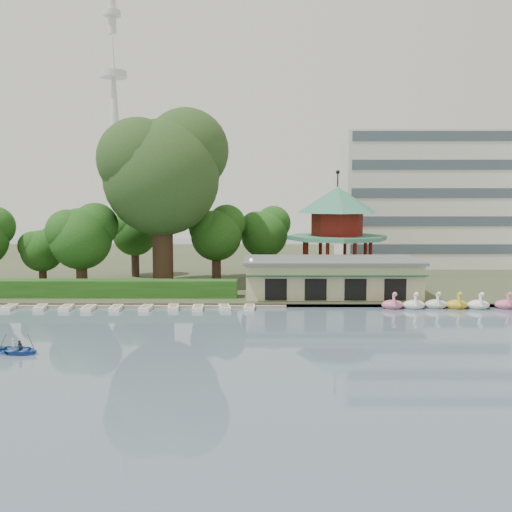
{
  "coord_description": "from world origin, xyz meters",
  "views": [
    {
      "loc": [
        2.21,
        -38.58,
        10.93
      ],
      "look_at": [
        2.0,
        18.0,
        5.0
      ],
      "focal_mm": 40.0,
      "sensor_mm": 36.0,
      "label": 1
    }
  ],
  "objects_px": {
    "dock": "(115,306)",
    "rowboat_with_passengers": "(17,347)",
    "pavilion": "(337,224)",
    "boathouse": "(331,277)",
    "big_tree": "(163,169)"
  },
  "relations": [
    {
      "from": "pavilion",
      "to": "rowboat_with_passengers",
      "type": "xyz_separation_m",
      "value": [
        -26.66,
        -31.74,
        -7.01
      ]
    },
    {
      "from": "dock",
      "to": "rowboat_with_passengers",
      "type": "bearing_deg",
      "value": -98.94
    },
    {
      "from": "big_tree",
      "to": "rowboat_with_passengers",
      "type": "distance_m",
      "value": 31.66
    },
    {
      "from": "dock",
      "to": "boathouse",
      "type": "bearing_deg",
      "value": 12.24
    },
    {
      "from": "boathouse",
      "to": "rowboat_with_passengers",
      "type": "xyz_separation_m",
      "value": [
        -24.66,
        -21.71,
        -1.89
      ]
    },
    {
      "from": "pavilion",
      "to": "rowboat_with_passengers",
      "type": "relative_size",
      "value": 2.53
    },
    {
      "from": "boathouse",
      "to": "big_tree",
      "type": "height_order",
      "value": "big_tree"
    },
    {
      "from": "dock",
      "to": "pavilion",
      "type": "bearing_deg",
      "value": 31.66
    },
    {
      "from": "boathouse",
      "to": "dock",
      "type": "bearing_deg",
      "value": -167.76
    },
    {
      "from": "dock",
      "to": "rowboat_with_passengers",
      "type": "distance_m",
      "value": 17.15
    },
    {
      "from": "boathouse",
      "to": "rowboat_with_passengers",
      "type": "distance_m",
      "value": 32.92
    },
    {
      "from": "pavilion",
      "to": "big_tree",
      "type": "relative_size",
      "value": 0.64
    },
    {
      "from": "dock",
      "to": "rowboat_with_passengers",
      "type": "xyz_separation_m",
      "value": [
        -2.66,
        -16.94,
        0.36
      ]
    },
    {
      "from": "big_tree",
      "to": "dock",
      "type": "bearing_deg",
      "value": -106.11
    },
    {
      "from": "pavilion",
      "to": "big_tree",
      "type": "xyz_separation_m",
      "value": [
        -20.82,
        -3.78,
        6.65
      ]
    }
  ]
}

